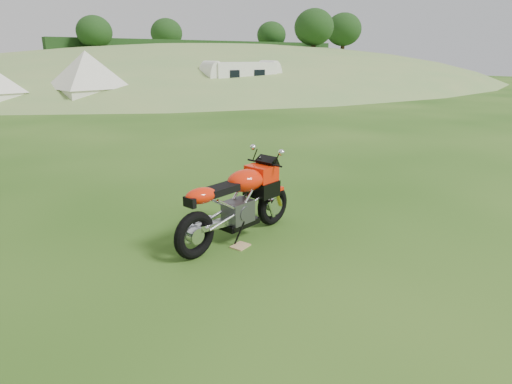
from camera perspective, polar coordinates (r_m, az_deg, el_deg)
ground at (r=5.91m, az=-0.26°, el=-9.21°), size 120.00×120.00×0.00m
hillside at (r=51.97m, az=-5.48°, el=14.70°), size 80.00×64.00×8.00m
hedgerow at (r=51.97m, az=-5.48°, el=14.70°), size 36.00×1.20×8.60m
sport_motorcycle at (r=6.34m, az=-2.58°, el=-0.76°), size 2.30×0.99×1.34m
plywood_board at (r=6.33m, az=-2.09°, el=-7.21°), size 0.31×0.28×0.02m
tent_mid at (r=25.84m, az=-21.50°, el=13.73°), size 3.64×3.64×2.81m
caravan at (r=27.89m, az=-2.01°, el=14.62°), size 5.24×2.90×2.33m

